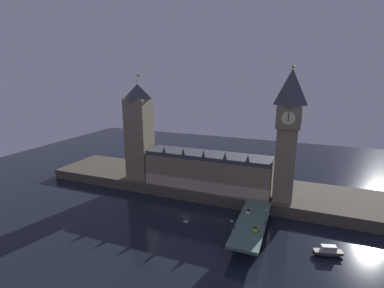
{
  "coord_description": "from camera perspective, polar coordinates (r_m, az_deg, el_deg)",
  "views": [
    {
      "loc": [
        51.79,
        -122.57,
        72.69
      ],
      "look_at": [
        -4.35,
        20.0,
        34.79
      ],
      "focal_mm": 26.0,
      "sensor_mm": 36.0,
      "label": 1
    }
  ],
  "objects": [
    {
      "name": "ground_plane",
      "position": [
        151.62,
        -1.28,
        -14.76
      ],
      "size": [
        400.0,
        400.0,
        0.0
      ],
      "primitive_type": "plane",
      "color": "black"
    },
    {
      "name": "embankment",
      "position": [
        183.35,
        3.48,
        -8.41
      ],
      "size": [
        220.0,
        42.0,
        6.38
      ],
      "color": "#4C4438",
      "rests_on": "ground_plane"
    },
    {
      "name": "parliament_hall",
      "position": [
        169.63,
        3.21,
        -5.38
      ],
      "size": [
        75.77,
        18.64,
        24.99
      ],
      "color": "#7F7056",
      "rests_on": "embankment"
    },
    {
      "name": "clock_tower",
      "position": [
        151.94,
        19.04,
        2.31
      ],
      "size": [
        12.47,
        12.58,
        71.33
      ],
      "color": "#7F7056",
      "rests_on": "embankment"
    },
    {
      "name": "victoria_tower",
      "position": [
        182.62,
        -10.75,
        2.42
      ],
      "size": [
        14.5,
        14.5,
        67.19
      ],
      "color": "#7F7056",
      "rests_on": "embankment"
    },
    {
      "name": "bridge",
      "position": [
        136.62,
        12.08,
        -16.07
      ],
      "size": [
        12.92,
        46.0,
        7.47
      ],
      "color": "#476656",
      "rests_on": "ground_plane"
    },
    {
      "name": "car_northbound_lead",
      "position": [
        142.65,
        11.55,
        -13.32
      ],
      "size": [
        2.07,
        4.58,
        1.39
      ],
      "color": "white",
      "rests_on": "bridge"
    },
    {
      "name": "car_southbound_lead",
      "position": [
        128.84,
        12.9,
        -16.56
      ],
      "size": [
        1.92,
        3.88,
        1.46
      ],
      "color": "yellow",
      "rests_on": "bridge"
    },
    {
      "name": "pedestrian_near_rail",
      "position": [
        127.91,
        8.8,
        -16.48
      ],
      "size": [
        0.38,
        0.38,
        1.71
      ],
      "color": "black",
      "rests_on": "bridge"
    },
    {
      "name": "pedestrian_mid_walk",
      "position": [
        133.3,
        14.54,
        -15.47
      ],
      "size": [
        0.38,
        0.38,
        1.61
      ],
      "color": "black",
      "rests_on": "bridge"
    },
    {
      "name": "street_lamp_near",
      "position": [
        121.67,
        8.08,
        -16.27
      ],
      "size": [
        1.34,
        0.6,
        6.98
      ],
      "color": "#2D3333",
      "rests_on": "bridge"
    },
    {
      "name": "street_lamp_mid",
      "position": [
        132.78,
        14.89,
        -13.86
      ],
      "size": [
        1.34,
        0.6,
        7.1
      ],
      "color": "#2D3333",
      "rests_on": "bridge"
    },
    {
      "name": "boat_downstream",
      "position": [
        135.48,
        26.14,
        -19.28
      ],
      "size": [
        13.51,
        7.24,
        4.64
      ],
      "color": "#28282D",
      "rests_on": "ground_plane"
    }
  ]
}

